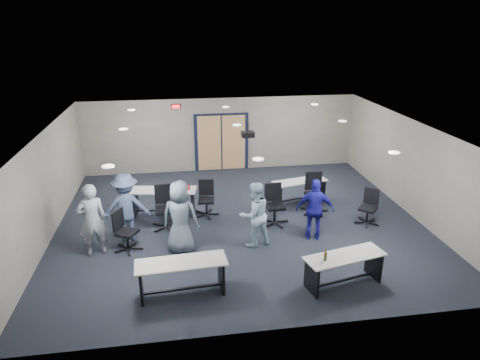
{
  "coord_description": "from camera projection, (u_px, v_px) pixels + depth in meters",
  "views": [
    {
      "loc": [
        -1.64,
        -10.72,
        5.42
      ],
      "look_at": [
        -0.04,
        -0.3,
        1.38
      ],
      "focal_mm": 32.0,
      "sensor_mm": 36.0,
      "label": 1
    }
  ],
  "objects": [
    {
      "name": "person_back",
      "position": [
        126.0,
        207.0,
        10.84
      ],
      "size": [
        1.19,
        0.72,
        1.79
      ],
      "primitive_type": "imported",
      "rotation": [
        0.0,
        0.0,
        3.19
      ],
      "color": "#485A82",
      "rests_on": "floor"
    },
    {
      "name": "chair_loose_right",
      "position": [
        368.0,
        207.0,
        11.79
      ],
      "size": [
        0.88,
        0.88,
        0.99
      ],
      "primitive_type": null,
      "rotation": [
        0.0,
        0.0,
        -0.73
      ],
      "color": "black",
      "rests_on": "floor"
    },
    {
      "name": "table_front_left",
      "position": [
        182.0,
        272.0,
        8.77
      ],
      "size": [
        1.9,
        0.74,
        0.75
      ],
      "rotation": [
        0.0,
        0.0,
        0.07
      ],
      "color": "beige",
      "rests_on": "floor"
    },
    {
      "name": "table_front_right",
      "position": [
        344.0,
        265.0,
        9.07
      ],
      "size": [
        1.84,
        0.96,
        0.98
      ],
      "rotation": [
        0.0,
        0.0,
        0.22
      ],
      "color": "beige",
      "rests_on": "floor"
    },
    {
      "name": "chair_back_a",
      "position": [
        165.0,
        208.0,
        11.51
      ],
      "size": [
        0.8,
        0.8,
        1.19
      ],
      "primitive_type": null,
      "rotation": [
        0.0,
        0.0,
        0.08
      ],
      "color": "black",
      "rests_on": "floor"
    },
    {
      "name": "chair_back_d",
      "position": [
        315.0,
        194.0,
        12.44
      ],
      "size": [
        0.78,
        0.78,
        1.18
      ],
      "primitive_type": null,
      "rotation": [
        0.0,
        0.0,
        -0.06
      ],
      "color": "black",
      "rests_on": "floor"
    },
    {
      "name": "person_plaid",
      "position": [
        180.0,
        217.0,
        10.26
      ],
      "size": [
        1.03,
        0.82,
        1.83
      ],
      "primitive_type": "imported",
      "rotation": [
        0.0,
        0.0,
        2.83
      ],
      "color": "slate",
      "rests_on": "floor"
    },
    {
      "name": "floor",
      "position": [
        240.0,
        222.0,
        12.06
      ],
      "size": [
        10.0,
        10.0,
        0.0
      ],
      "primitive_type": "plane",
      "color": "black",
      "rests_on": "ground"
    },
    {
      "name": "person_navy",
      "position": [
        315.0,
        210.0,
        10.89
      ],
      "size": [
        1.03,
        0.64,
        1.64
      ],
      "primitive_type": "imported",
      "rotation": [
        0.0,
        0.0,
        2.88
      ],
      "color": "#1D1B98",
      "rests_on": "floor"
    },
    {
      "name": "ceiling_projector",
      "position": [
        248.0,
        134.0,
        11.71
      ],
      "size": [
        0.35,
        0.32,
        0.37
      ],
      "color": "black",
      "rests_on": "ceiling"
    },
    {
      "name": "left_wall",
      "position": [
        46.0,
        187.0,
        10.87
      ],
      "size": [
        0.04,
        9.0,
        2.7
      ],
      "primitive_type": "cube",
      "color": "gray",
      "rests_on": "floor"
    },
    {
      "name": "chair_loose_left",
      "position": [
        127.0,
        231.0,
        10.44
      ],
      "size": [
        0.87,
        0.87,
        1.03
      ],
      "primitive_type": null,
      "rotation": [
        0.0,
        0.0,
        1.09
      ],
      "color": "black",
      "rests_on": "floor"
    },
    {
      "name": "chair_back_c",
      "position": [
        275.0,
        205.0,
        11.78
      ],
      "size": [
        0.74,
        0.74,
        1.12
      ],
      "primitive_type": null,
      "rotation": [
        0.0,
        0.0,
        0.06
      ],
      "color": "black",
      "rests_on": "floor"
    },
    {
      "name": "front_wall",
      "position": [
        279.0,
        267.0,
        7.43
      ],
      "size": [
        10.0,
        0.04,
        2.7
      ],
      "primitive_type": "cube",
      "color": "gray",
      "rests_on": "floor"
    },
    {
      "name": "exit_sign",
      "position": [
        176.0,
        107.0,
        15.06
      ],
      "size": [
        0.32,
        0.07,
        0.18
      ],
      "color": "black",
      "rests_on": "back_wall"
    },
    {
      "name": "chair_back_b",
      "position": [
        206.0,
        199.0,
        12.27
      ],
      "size": [
        0.72,
        0.72,
        1.04
      ],
      "primitive_type": null,
      "rotation": [
        0.0,
        0.0,
        -0.11
      ],
      "color": "black",
      "rests_on": "floor"
    },
    {
      "name": "right_wall",
      "position": [
        411.0,
        168.0,
        12.29
      ],
      "size": [
        0.04,
        9.0,
        2.7
      ],
      "primitive_type": "cube",
      "color": "gray",
      "rests_on": "floor"
    },
    {
      "name": "ceiling_can_lights",
      "position": [
        238.0,
        127.0,
        11.34
      ],
      "size": [
        6.24,
        5.74,
        0.02
      ],
      "primitive_type": null,
      "color": "white",
      "rests_on": "ceiling"
    },
    {
      "name": "table_back_right",
      "position": [
        300.0,
        187.0,
        13.25
      ],
      "size": [
        1.77,
        0.91,
        0.69
      ],
      "rotation": [
        0.0,
        0.0,
        0.22
      ],
      "color": "beige",
      "rests_on": "floor"
    },
    {
      "name": "person_gray",
      "position": [
        92.0,
        220.0,
        10.11
      ],
      "size": [
        0.76,
        0.61,
        1.83
      ],
      "primitive_type": "imported",
      "rotation": [
        0.0,
        0.0,
        3.42
      ],
      "color": "#979DA5",
      "rests_on": "floor"
    },
    {
      "name": "person_lightblue",
      "position": [
        255.0,
        214.0,
        10.57
      ],
      "size": [
        0.99,
        0.88,
        1.68
      ],
      "primitive_type": "imported",
      "rotation": [
        0.0,
        0.0,
        3.49
      ],
      "color": "#BBE3F7",
      "rests_on": "floor"
    },
    {
      "name": "ceiling",
      "position": [
        240.0,
        128.0,
        11.1
      ],
      "size": [
        10.0,
        9.0,
        0.04
      ],
      "primitive_type": "cube",
      "color": "white",
      "rests_on": "back_wall"
    },
    {
      "name": "double_door",
      "position": [
        222.0,
        143.0,
        15.81
      ],
      "size": [
        2.0,
        0.07,
        2.2
      ],
      "color": "black",
      "rests_on": "back_wall"
    },
    {
      "name": "table_back_left",
      "position": [
        164.0,
        197.0,
        12.37
      ],
      "size": [
        1.94,
        0.88,
        0.88
      ],
      "rotation": [
        0.0,
        0.0,
        -0.14
      ],
      "color": "beige",
      "rests_on": "floor"
    },
    {
      "name": "back_wall",
      "position": [
        221.0,
        135.0,
        15.74
      ],
      "size": [
        10.0,
        0.04,
        2.7
      ],
      "primitive_type": "cube",
      "color": "gray",
      "rests_on": "floor"
    }
  ]
}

